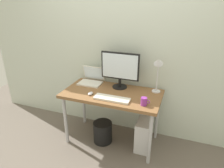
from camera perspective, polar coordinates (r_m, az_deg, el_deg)
name	(u,v)px	position (r m, az deg, el deg)	size (l,w,h in m)	color
ground_plane	(112,139)	(3.04, 0.00, -15.15)	(6.00, 6.00, 0.00)	#665B51
back_wall	(122,44)	(2.81, 2.77, 11.09)	(4.40, 0.04, 2.60)	silver
desk	(112,98)	(2.68, 0.00, -3.80)	(1.26, 0.65, 0.75)	brown
monitor	(120,68)	(2.70, 2.23, 4.41)	(0.51, 0.20, 0.49)	black
laptop	(92,79)	(2.94, -5.71, 1.43)	(0.32, 0.27, 0.23)	silver
desk_lamp	(158,67)	(2.58, 12.69, 4.60)	(0.11, 0.16, 0.48)	silver
keyboard	(112,99)	(2.47, -0.04, -4.10)	(0.44, 0.14, 0.02)	silver
mouse	(90,93)	(2.60, -6.02, -2.63)	(0.06, 0.09, 0.03)	silver
coffee_mug	(144,101)	(2.36, 8.91, -4.82)	(0.11, 0.07, 0.09)	purple
computer_tower	(144,134)	(2.83, 8.90, -13.47)	(0.18, 0.36, 0.42)	silver
wastebasket	(103,132)	(2.93, -2.60, -13.22)	(0.26, 0.26, 0.30)	black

